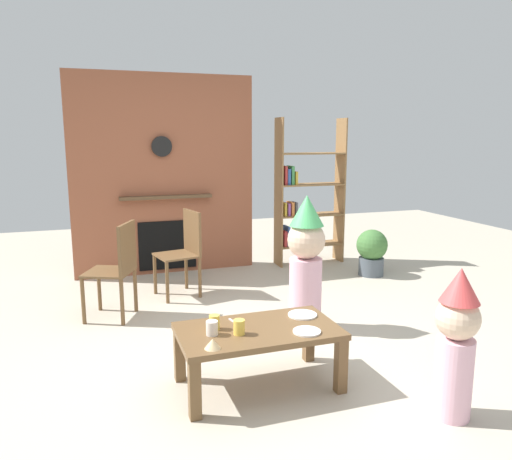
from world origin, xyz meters
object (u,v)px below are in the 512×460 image
(dining_chair_middle, at_px, (185,248))
(paper_plate_front, at_px, (302,315))
(birthday_cake_slice, at_px, (213,344))
(child_with_cone_hat, at_px, (456,340))
(potted_plant_tall, at_px, (372,251))
(paper_cup_near_right, at_px, (214,322))
(child_in_pink, at_px, (306,259))
(paper_plate_rear, at_px, (307,331))
(paper_cup_near_left, at_px, (212,328))
(bookshelf, at_px, (304,198))
(coffee_table, at_px, (258,338))
(dining_chair_left, at_px, (118,265))
(paper_cup_center, at_px, (239,327))

(dining_chair_middle, bearing_deg, paper_plate_front, 90.74)
(birthday_cake_slice, bearing_deg, child_with_cone_hat, -20.87)
(child_with_cone_hat, xyz_separation_m, dining_chair_middle, (-1.07, 2.86, 0.02))
(dining_chair_middle, relative_size, potted_plant_tall, 1.60)
(child_with_cone_hat, bearing_deg, paper_cup_near_right, 4.01)
(dining_chair_middle, bearing_deg, child_in_pink, 110.30)
(birthday_cake_slice, height_order, child_with_cone_hat, child_with_cone_hat)
(paper_cup_near_right, bearing_deg, paper_plate_rear, -23.69)
(paper_cup_near_right, relative_size, child_in_pink, 0.08)
(paper_cup_near_right, relative_size, potted_plant_tall, 0.17)
(paper_cup_near_left, distance_m, child_in_pink, 1.36)
(paper_plate_rear, relative_size, birthday_cake_slice, 1.83)
(bookshelf, height_order, child_in_pink, bookshelf)
(coffee_table, bearing_deg, paper_plate_rear, -31.15)
(potted_plant_tall, bearing_deg, bookshelf, 124.07)
(paper_cup_near_right, relative_size, paper_plate_rear, 0.53)
(dining_chair_left, distance_m, potted_plant_tall, 3.04)
(child_in_pink, bearing_deg, paper_plate_rear, 16.65)
(birthday_cake_slice, xyz_separation_m, dining_chair_left, (-0.43, 1.84, 0.07))
(paper_cup_near_right, xyz_separation_m, child_with_cone_hat, (1.26, -0.80, 0.03))
(paper_cup_center, xyz_separation_m, paper_plate_rear, (0.43, -0.11, -0.04))
(paper_cup_center, bearing_deg, paper_cup_near_right, 134.37)
(paper_plate_rear, height_order, potted_plant_tall, potted_plant_tall)
(birthday_cake_slice, bearing_deg, potted_plant_tall, 42.60)
(coffee_table, bearing_deg, paper_cup_near_right, 164.63)
(coffee_table, xyz_separation_m, paper_cup_center, (-0.15, -0.06, 0.11))
(paper_plate_front, relative_size, child_with_cone_hat, 0.22)
(child_in_pink, relative_size, dining_chair_middle, 1.31)
(paper_plate_rear, relative_size, dining_chair_left, 0.20)
(paper_plate_front, relative_size, potted_plant_tall, 0.37)
(paper_plate_rear, bearing_deg, paper_cup_near_left, 165.21)
(bookshelf, xyz_separation_m, birthday_cake_slice, (-2.01, -3.15, -0.43))
(paper_cup_center, bearing_deg, paper_plate_rear, -14.61)
(paper_cup_center, distance_m, potted_plant_tall, 3.21)
(child_with_cone_hat, height_order, dining_chair_left, child_with_cone_hat)
(birthday_cake_slice, distance_m, child_in_pink, 1.54)
(bookshelf, height_order, paper_cup_center, bookshelf)
(coffee_table, bearing_deg, potted_plant_tall, 44.28)
(paper_cup_near_left, relative_size, dining_chair_middle, 0.10)
(paper_plate_front, bearing_deg, birthday_cake_slice, -155.64)
(birthday_cake_slice, height_order, dining_chair_left, dining_chair_left)
(paper_cup_near_right, bearing_deg, paper_cup_near_left, -113.18)
(paper_cup_center, bearing_deg, bookshelf, 59.03)
(potted_plant_tall, bearing_deg, paper_cup_center, -136.87)
(coffee_table, distance_m, dining_chair_middle, 2.14)
(coffee_table, relative_size, dining_chair_left, 1.18)
(child_in_pink, bearing_deg, dining_chair_left, -76.43)
(coffee_table, xyz_separation_m, birthday_cake_slice, (-0.36, -0.21, 0.10))
(bookshelf, distance_m, coffee_table, 3.41)
(paper_cup_center, relative_size, potted_plant_tall, 0.17)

